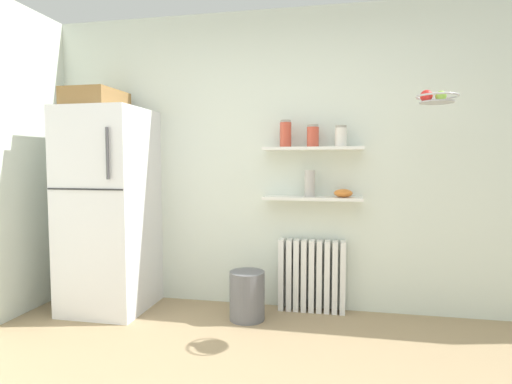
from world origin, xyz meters
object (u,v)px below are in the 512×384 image
object	(u,v)px
storage_jar_0	(286,134)
vase	(310,183)
refrigerator	(109,206)
shelf_bowl	(343,193)
storage_jar_1	(313,136)
storage_jar_2	(341,136)
radiator	(312,276)
trash_bin	(247,295)
hanging_fruit_basket	(435,97)

from	to	relation	value
storage_jar_0	vase	bearing A→B (deg)	0.00
refrigerator	shelf_bowl	world-z (taller)	refrigerator
refrigerator	storage_jar_1	bearing A→B (deg)	7.69
storage_jar_1	vase	distance (m)	0.40
refrigerator	storage_jar_2	xyz separation A→B (m)	(1.97, 0.24, 0.59)
radiator	shelf_bowl	bearing A→B (deg)	-6.72
vase	trash_bin	xyz separation A→B (m)	(-0.48, -0.26, -0.91)
refrigerator	trash_bin	world-z (taller)	refrigerator
radiator	trash_bin	distance (m)	0.59
shelf_bowl	hanging_fruit_basket	size ratio (longest dim) A/B	0.55
shelf_bowl	trash_bin	size ratio (longest dim) A/B	0.39
shelf_bowl	hanging_fruit_basket	world-z (taller)	hanging_fruit_basket
trash_bin	radiator	bearing A→B (deg)	30.03
storage_jar_1	trash_bin	distance (m)	1.42
radiator	storage_jar_0	xyz separation A→B (m)	(-0.23, -0.03, 1.22)
radiator	storage_jar_1	distance (m)	1.19
refrigerator	storage_jar_2	size ratio (longest dim) A/B	10.88
storage_jar_1	trash_bin	size ratio (longest dim) A/B	0.47
trash_bin	refrigerator	bearing A→B (deg)	178.76
storage_jar_1	hanging_fruit_basket	xyz separation A→B (m)	(0.86, -0.44, 0.23)
storage_jar_1	refrigerator	bearing A→B (deg)	-172.31
refrigerator	storage_jar_1	world-z (taller)	refrigerator
storage_jar_0	storage_jar_1	size ratio (longest dim) A/B	1.23
vase	refrigerator	bearing A→B (deg)	-172.21
vase	shelf_bowl	size ratio (longest dim) A/B	1.47
trash_bin	storage_jar_0	bearing A→B (deg)	43.47
refrigerator	hanging_fruit_basket	size ratio (longest dim) A/B	6.81
radiator	storage_jar_0	world-z (taller)	storage_jar_0
storage_jar_2	shelf_bowl	xyz separation A→B (m)	(0.03, 0.00, -0.47)
storage_jar_0	shelf_bowl	size ratio (longest dim) A/B	1.48
radiator	storage_jar_2	distance (m)	1.21
storage_jar_1	shelf_bowl	bearing A→B (deg)	0.00
storage_jar_2	storage_jar_0	bearing A→B (deg)	180.00
storage_jar_2	shelf_bowl	distance (m)	0.47
radiator	refrigerator	bearing A→B (deg)	-171.35
storage_jar_0	storage_jar_2	world-z (taller)	storage_jar_0
radiator	storage_jar_0	bearing A→B (deg)	-172.53
storage_jar_1	storage_jar_2	xyz separation A→B (m)	(0.23, 0.00, -0.01)
storage_jar_1	hanging_fruit_basket	distance (m)	0.99
refrigerator	radiator	xyz separation A→B (m)	(1.74, 0.27, -0.60)
storage_jar_2	vase	distance (m)	0.46
storage_jar_2	trash_bin	distance (m)	1.52
refrigerator	trash_bin	xyz separation A→B (m)	(1.24, -0.03, -0.71)
storage_jar_0	hanging_fruit_basket	world-z (taller)	hanging_fruit_basket
storage_jar_1	shelf_bowl	size ratio (longest dim) A/B	1.21
vase	storage_jar_0	bearing A→B (deg)	180.00
trash_bin	hanging_fruit_basket	xyz separation A→B (m)	(1.36, -0.18, 1.53)
shelf_bowl	storage_jar_0	bearing A→B (deg)	180.00
radiator	storage_jar_1	xyz separation A→B (m)	(0.00, -0.03, 1.19)
radiator	trash_bin	size ratio (longest dim) A/B	1.56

